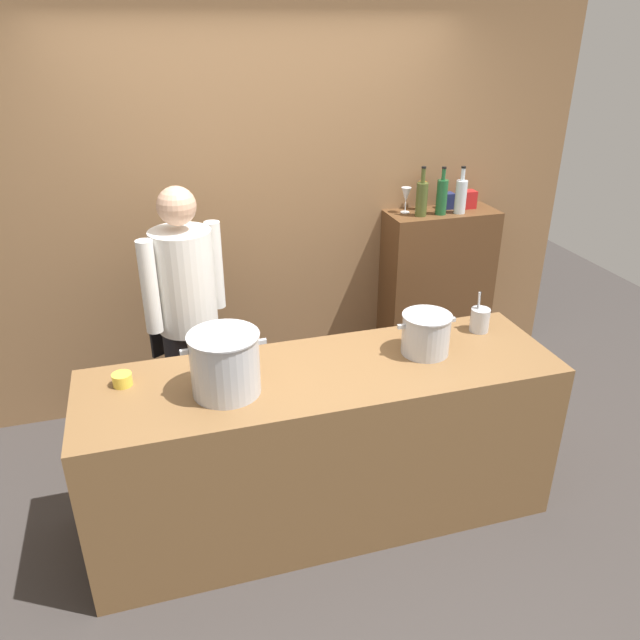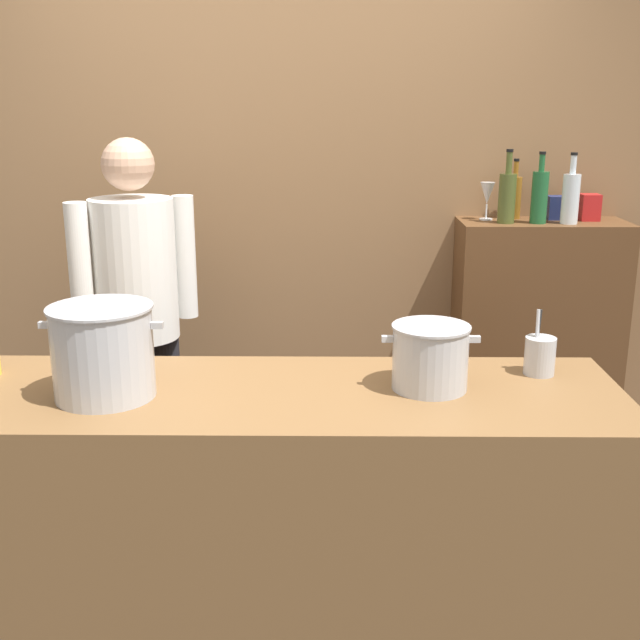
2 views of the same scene
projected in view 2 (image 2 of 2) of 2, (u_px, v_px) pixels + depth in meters
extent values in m
plane|color=#383330|center=(265.00, 630.00, 2.78)|extent=(8.00, 8.00, 0.00)
cube|color=olive|center=(282.00, 166.00, 3.71)|extent=(4.40, 0.10, 3.00)
cube|color=brown|center=(262.00, 516.00, 2.65)|extent=(2.35, 0.70, 0.90)
cube|color=brown|center=(534.00, 354.00, 3.74)|extent=(0.76, 0.32, 1.27)
cylinder|color=black|center=(167.00, 424.00, 3.47)|extent=(0.14, 0.14, 0.84)
cylinder|color=black|center=(123.00, 434.00, 3.38)|extent=(0.14, 0.14, 0.84)
cylinder|color=white|center=(135.00, 269.00, 3.23)|extent=(0.34, 0.34, 0.58)
cube|color=black|center=(126.00, 315.00, 3.45)|extent=(0.27, 0.17, 0.52)
cylinder|color=white|center=(185.00, 257.00, 3.33)|extent=(0.09, 0.09, 0.52)
cylinder|color=white|center=(80.00, 268.00, 3.12)|extent=(0.09, 0.09, 0.52)
sphere|color=tan|center=(128.00, 164.00, 3.12)|extent=(0.21, 0.21, 0.21)
cylinder|color=#B7BABF|center=(103.00, 353.00, 2.45)|extent=(0.31, 0.31, 0.29)
cylinder|color=#B7BABF|center=(99.00, 308.00, 2.41)|extent=(0.32, 0.32, 0.01)
cube|color=#B7BABF|center=(45.00, 325.00, 2.42)|extent=(0.04, 0.02, 0.02)
cube|color=#B7BABF|center=(157.00, 325.00, 2.42)|extent=(0.04, 0.02, 0.02)
cylinder|color=#B7BABF|center=(430.00, 358.00, 2.53)|extent=(0.24, 0.24, 0.20)
cylinder|color=#B7BABF|center=(431.00, 327.00, 2.50)|extent=(0.25, 0.25, 0.01)
cube|color=#B7BABF|center=(387.00, 339.00, 2.51)|extent=(0.04, 0.02, 0.02)
cube|color=#B7BABF|center=(475.00, 339.00, 2.51)|extent=(0.04, 0.02, 0.02)
cylinder|color=#B7BABF|center=(540.00, 356.00, 2.67)|extent=(0.10, 0.10, 0.13)
cylinder|color=#B7BABF|center=(537.00, 340.00, 2.65)|extent=(0.02, 0.04, 0.20)
cylinder|color=#262626|center=(537.00, 338.00, 2.67)|extent=(0.02, 0.02, 0.20)
cylinder|color=#475123|center=(507.00, 199.00, 3.49)|extent=(0.08, 0.08, 0.22)
cylinder|color=#475123|center=(509.00, 163.00, 3.45)|extent=(0.03, 0.03, 0.09)
cylinder|color=black|center=(510.00, 150.00, 3.43)|extent=(0.03, 0.03, 0.01)
cylinder|color=#8C5919|center=(514.00, 198.00, 3.62)|extent=(0.06, 0.06, 0.19)
cylinder|color=#8C5919|center=(516.00, 169.00, 3.59)|extent=(0.02, 0.02, 0.07)
cylinder|color=black|center=(517.00, 160.00, 3.58)|extent=(0.03, 0.03, 0.01)
cylinder|color=#1E592D|center=(539.00, 198.00, 3.48)|extent=(0.07, 0.07, 0.23)
cylinder|color=#1E592D|center=(542.00, 163.00, 3.44)|extent=(0.03, 0.03, 0.07)
cylinder|color=black|center=(543.00, 153.00, 3.43)|extent=(0.03, 0.03, 0.01)
cylinder|color=silver|center=(570.00, 199.00, 3.47)|extent=(0.08, 0.08, 0.22)
cylinder|color=silver|center=(573.00, 165.00, 3.43)|extent=(0.03, 0.03, 0.08)
cylinder|color=black|center=(574.00, 154.00, 3.42)|extent=(0.03, 0.03, 0.01)
cylinder|color=silver|center=(486.00, 219.00, 3.61)|extent=(0.06, 0.06, 0.01)
cylinder|color=silver|center=(486.00, 211.00, 3.60)|extent=(0.01, 0.01, 0.07)
cone|color=silver|center=(487.00, 193.00, 3.58)|extent=(0.07, 0.07, 0.10)
cube|color=red|center=(589.00, 207.00, 3.58)|extent=(0.09, 0.09, 0.12)
cube|color=navy|center=(555.00, 208.00, 3.61)|extent=(0.08, 0.08, 0.11)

